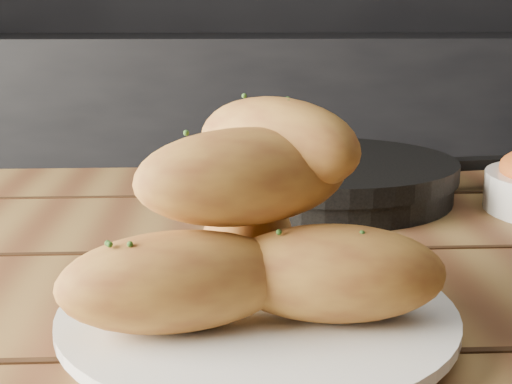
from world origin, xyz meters
name	(u,v)px	position (x,y,z in m)	size (l,w,h in m)	color
counter	(447,194)	(0.00, 1.70, 0.45)	(2.80, 0.60, 0.90)	black
plate	(258,318)	(-0.63, 0.16, 0.76)	(0.26, 0.26, 0.02)	white
bread_rolls	(255,223)	(-0.64, 0.16, 0.82)	(0.24, 0.20, 0.13)	#BF8A35
skillet	(328,177)	(-0.53, 0.51, 0.77)	(0.43, 0.29, 0.05)	black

